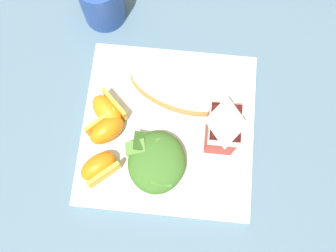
{
  "coord_description": "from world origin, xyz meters",
  "views": [
    {
      "loc": [
        0.16,
        0.02,
        0.62
      ],
      "look_at": [
        0.0,
        0.0,
        0.03
      ],
      "focal_mm": 40.86,
      "sensor_mm": 36.0,
      "label": 1
    }
  ],
  "objects_px": {
    "green_salad_pile": "(157,162)",
    "milk_carton": "(223,128)",
    "drinking_blue_cup": "(102,0)",
    "orange_wedge_rear": "(99,167)",
    "orange_wedge_middle": "(106,129)",
    "cheesy_pizza_bread": "(179,88)",
    "white_plate": "(168,129)",
    "orange_wedge_front": "(108,110)"
  },
  "relations": [
    {
      "from": "milk_carton",
      "to": "orange_wedge_rear",
      "type": "height_order",
      "value": "milk_carton"
    },
    {
      "from": "cheesy_pizza_bread",
      "to": "orange_wedge_front",
      "type": "bearing_deg",
      "value": -65.73
    },
    {
      "from": "white_plate",
      "to": "cheesy_pizza_bread",
      "type": "height_order",
      "value": "cheesy_pizza_bread"
    },
    {
      "from": "green_salad_pile",
      "to": "milk_carton",
      "type": "relative_size",
      "value": 0.91
    },
    {
      "from": "milk_carton",
      "to": "drinking_blue_cup",
      "type": "height_order",
      "value": "milk_carton"
    },
    {
      "from": "milk_carton",
      "to": "orange_wedge_middle",
      "type": "height_order",
      "value": "milk_carton"
    },
    {
      "from": "white_plate",
      "to": "orange_wedge_rear",
      "type": "bearing_deg",
      "value": -51.3
    },
    {
      "from": "milk_carton",
      "to": "green_salad_pile",
      "type": "bearing_deg",
      "value": -60.46
    },
    {
      "from": "white_plate",
      "to": "drinking_blue_cup",
      "type": "xyz_separation_m",
      "value": [
        -0.21,
        -0.14,
        0.04
      ]
    },
    {
      "from": "milk_carton",
      "to": "orange_wedge_middle",
      "type": "xyz_separation_m",
      "value": [
        0.01,
        -0.18,
        -0.04
      ]
    },
    {
      "from": "white_plate",
      "to": "orange_wedge_middle",
      "type": "distance_m",
      "value": 0.1
    },
    {
      "from": "milk_carton",
      "to": "orange_wedge_front",
      "type": "relative_size",
      "value": 1.61
    },
    {
      "from": "green_salad_pile",
      "to": "milk_carton",
      "type": "height_order",
      "value": "milk_carton"
    },
    {
      "from": "orange_wedge_middle",
      "to": "drinking_blue_cup",
      "type": "height_order",
      "value": "drinking_blue_cup"
    },
    {
      "from": "orange_wedge_rear",
      "to": "drinking_blue_cup",
      "type": "relative_size",
      "value": 0.75
    },
    {
      "from": "milk_carton",
      "to": "drinking_blue_cup",
      "type": "bearing_deg",
      "value": -134.63
    },
    {
      "from": "milk_carton",
      "to": "orange_wedge_front",
      "type": "height_order",
      "value": "milk_carton"
    },
    {
      "from": "orange_wedge_front",
      "to": "orange_wedge_rear",
      "type": "relative_size",
      "value": 0.99
    },
    {
      "from": "milk_carton",
      "to": "orange_wedge_middle",
      "type": "distance_m",
      "value": 0.18
    },
    {
      "from": "white_plate",
      "to": "orange_wedge_front",
      "type": "relative_size",
      "value": 4.11
    },
    {
      "from": "cheesy_pizza_bread",
      "to": "white_plate",
      "type": "bearing_deg",
      "value": -10.12
    },
    {
      "from": "orange_wedge_middle",
      "to": "orange_wedge_rear",
      "type": "xyz_separation_m",
      "value": [
        0.06,
        -0.0,
        0.0
      ]
    },
    {
      "from": "orange_wedge_middle",
      "to": "orange_wedge_front",
      "type": "bearing_deg",
      "value": -176.88
    },
    {
      "from": "white_plate",
      "to": "drinking_blue_cup",
      "type": "relative_size",
      "value": 3.07
    },
    {
      "from": "cheesy_pizza_bread",
      "to": "orange_wedge_rear",
      "type": "distance_m",
      "value": 0.18
    },
    {
      "from": "drinking_blue_cup",
      "to": "milk_carton",
      "type": "bearing_deg",
      "value": 45.37
    },
    {
      "from": "white_plate",
      "to": "orange_wedge_rear",
      "type": "xyz_separation_m",
      "value": [
        0.08,
        -0.1,
        0.03
      ]
    },
    {
      "from": "white_plate",
      "to": "orange_wedge_middle",
      "type": "xyz_separation_m",
      "value": [
        0.02,
        -0.1,
        0.03
      ]
    },
    {
      "from": "green_salad_pile",
      "to": "orange_wedge_middle",
      "type": "relative_size",
      "value": 1.46
    },
    {
      "from": "cheesy_pizza_bread",
      "to": "orange_wedge_front",
      "type": "height_order",
      "value": "orange_wedge_front"
    },
    {
      "from": "milk_carton",
      "to": "drinking_blue_cup",
      "type": "xyz_separation_m",
      "value": [
        -0.22,
        -0.22,
        -0.03
      ]
    },
    {
      "from": "drinking_blue_cup",
      "to": "orange_wedge_rear",
      "type": "bearing_deg",
      "value": 7.26
    },
    {
      "from": "drinking_blue_cup",
      "to": "white_plate",
      "type": "bearing_deg",
      "value": 33.15
    },
    {
      "from": "cheesy_pizza_bread",
      "to": "green_salad_pile",
      "type": "height_order",
      "value": "green_salad_pile"
    },
    {
      "from": "orange_wedge_rear",
      "to": "drinking_blue_cup",
      "type": "height_order",
      "value": "drinking_blue_cup"
    },
    {
      "from": "orange_wedge_front",
      "to": "orange_wedge_middle",
      "type": "xyz_separation_m",
      "value": [
        0.03,
        0.0,
        0.0
      ]
    },
    {
      "from": "orange_wedge_middle",
      "to": "white_plate",
      "type": "bearing_deg",
      "value": 100.24
    },
    {
      "from": "white_plate",
      "to": "green_salad_pile",
      "type": "height_order",
      "value": "green_salad_pile"
    },
    {
      "from": "orange_wedge_middle",
      "to": "orange_wedge_rear",
      "type": "height_order",
      "value": "same"
    },
    {
      "from": "white_plate",
      "to": "milk_carton",
      "type": "height_order",
      "value": "milk_carton"
    },
    {
      "from": "green_salad_pile",
      "to": "orange_wedge_front",
      "type": "relative_size",
      "value": 1.47
    },
    {
      "from": "white_plate",
      "to": "milk_carton",
      "type": "relative_size",
      "value": 2.55
    }
  ]
}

